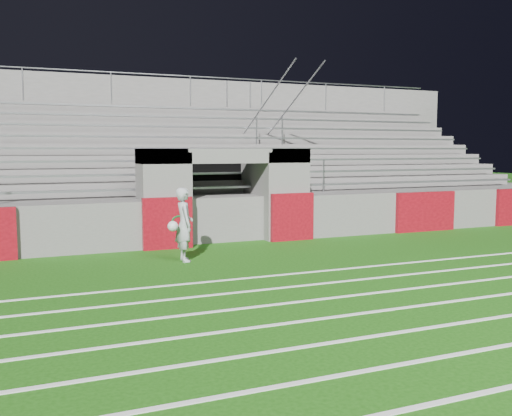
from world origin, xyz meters
name	(u,v)px	position (x,y,z in m)	size (l,w,h in m)	color
ground	(279,264)	(0.00, 0.00, 0.00)	(90.00, 90.00, 0.00)	#174C0C
field_markings	(428,328)	(0.00, -5.00, 0.01)	(28.00, 8.09, 0.01)	white
stadium_structure	(182,181)	(0.00, 7.97, 1.49)	(26.00, 8.48, 5.42)	#5D5A58
goalkeeper_with_ball	(184,225)	(-1.85, 1.22, 0.85)	(0.66, 0.65, 1.71)	#A3A8AC
hose_coil	(178,221)	(-1.53, 2.93, 0.73)	(0.53, 0.14, 0.57)	#0C4016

